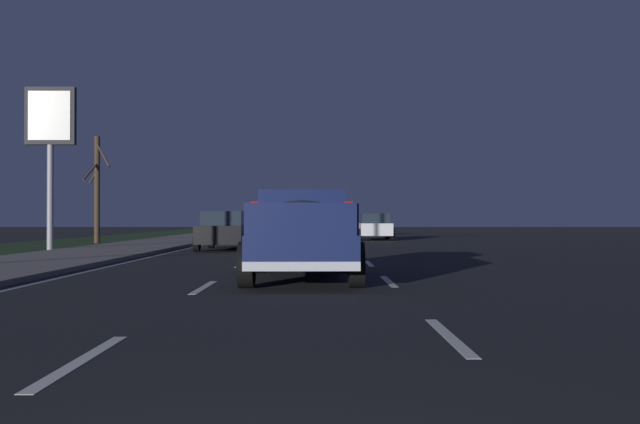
{
  "coord_description": "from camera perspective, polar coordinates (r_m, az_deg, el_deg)",
  "views": [
    {
      "loc": [
        -2.09,
        -0.36,
        1.26
      ],
      "look_at": [
        14.62,
        -0.38,
        1.42
      ],
      "focal_mm": 38.67,
      "sensor_mm": 36.0,
      "label": 1
    }
  ],
  "objects": [
    {
      "name": "ground",
      "position": [
        29.12,
        -0.78,
        -3.02
      ],
      "size": [
        144.0,
        144.0,
        0.0
      ],
      "primitive_type": "plane",
      "color": "black"
    },
    {
      "name": "sidewalk_shoulder",
      "position": [
        30.14,
        -15.11,
        -2.8
      ],
      "size": [
        108.0,
        4.0,
        0.12
      ],
      "primitive_type": "cube",
      "color": "slate",
      "rests_on": "ground"
    },
    {
      "name": "grass_verge",
      "position": [
        31.81,
        -23.85,
        -2.76
      ],
      "size": [
        108.0,
        6.0,
        0.01
      ],
      "primitive_type": "cube",
      "color": "#1E3819",
      "rests_on": "ground"
    },
    {
      "name": "lane_markings",
      "position": [
        32.71,
        -6.02,
        -2.73
      ],
      "size": [
        109.06,
        7.04,
        0.01
      ],
      "color": "silver",
      "rests_on": "ground"
    },
    {
      "name": "pickup_truck",
      "position": [
        14.39,
        -1.52,
        -1.65
      ],
      "size": [
        5.46,
        2.36,
        1.87
      ],
      "color": "#141E4C",
      "rests_on": "ground"
    },
    {
      "name": "sedan_black",
      "position": [
        27.93,
        -7.75,
        -1.51
      ],
      "size": [
        4.45,
        2.1,
        1.54
      ],
      "color": "black",
      "rests_on": "ground"
    },
    {
      "name": "sedan_white",
      "position": [
        40.58,
        4.52,
        -1.2
      ],
      "size": [
        4.41,
        2.04,
        1.54
      ],
      "color": "silver",
      "rests_on": "ground"
    },
    {
      "name": "gas_price_sign",
      "position": [
        28.33,
        -21.41,
        6.42
      ],
      "size": [
        0.27,
        1.9,
        6.27
      ],
      "color": "#99999E",
      "rests_on": "ground"
    },
    {
      "name": "bare_tree_far",
      "position": [
        36.86,
        -17.97,
        1.94
      ],
      "size": [
        2.02,
        1.52,
        5.45
      ],
      "color": "#423323",
      "rests_on": "ground"
    }
  ]
}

